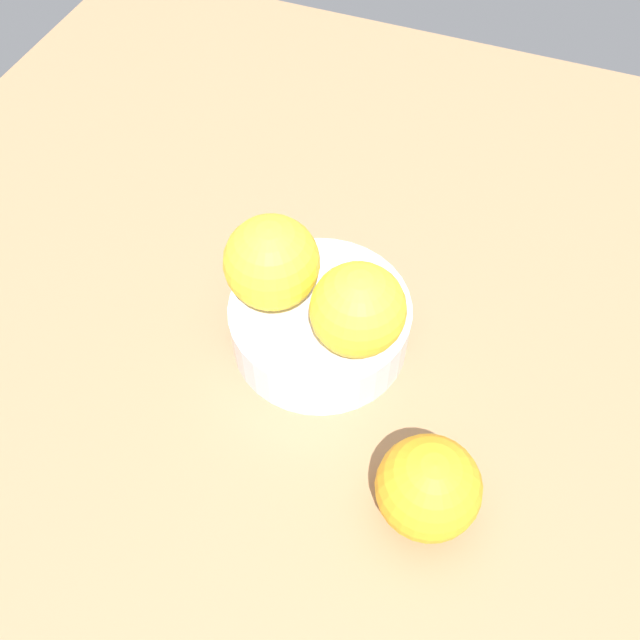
# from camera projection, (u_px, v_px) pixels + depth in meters

# --- Properties ---
(ground_plane) EXTENTS (1.10, 1.10, 0.02)m
(ground_plane) POSITION_uv_depth(u_px,v_px,m) (320.00, 344.00, 0.70)
(ground_plane) COLOR #997551
(fruit_bowl) EXTENTS (0.17, 0.17, 0.05)m
(fruit_bowl) POSITION_uv_depth(u_px,v_px,m) (320.00, 324.00, 0.67)
(fruit_bowl) COLOR silver
(fruit_bowl) RESTS_ON ground_plane
(orange_in_bowl_0) EXTENTS (0.09, 0.09, 0.09)m
(orange_in_bowl_0) POSITION_uv_depth(u_px,v_px,m) (273.00, 260.00, 0.63)
(orange_in_bowl_0) COLOR yellow
(orange_in_bowl_0) RESTS_ON fruit_bowl
(orange_in_bowl_1) EXTENTS (0.08, 0.08, 0.08)m
(orange_in_bowl_1) POSITION_uv_depth(u_px,v_px,m) (358.00, 310.00, 0.60)
(orange_in_bowl_1) COLOR yellow
(orange_in_bowl_1) RESTS_ON fruit_bowl
(orange_loose_0) EXTENTS (0.09, 0.09, 0.09)m
(orange_loose_0) POSITION_uv_depth(u_px,v_px,m) (428.00, 488.00, 0.56)
(orange_loose_0) COLOR #F9A823
(orange_loose_0) RESTS_ON ground_plane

